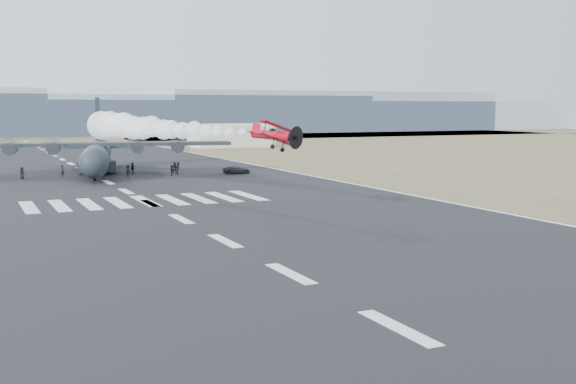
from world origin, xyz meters
TOP-DOWN VIEW (x-y plane):
  - ground at (0.00, 0.00)m, footprint 500.00×500.00m
  - scrub_far at (0.00, 230.00)m, footprint 500.00×80.00m
  - runway_markings at (0.00, 60.00)m, footprint 60.00×260.00m
  - ridge_seg_d at (0.00, 260.00)m, footprint 150.00×50.00m
  - ridge_seg_e at (65.00, 260.00)m, footprint 150.00×50.00m
  - ridge_seg_f at (130.00, 260.00)m, footprint 150.00×50.00m
  - ridge_seg_g at (195.00, 260.00)m, footprint 150.00×50.00m
  - hangar_right at (46.00, 150.00)m, footprint 20.50×12.50m
  - aerobatic_biplane at (8.10, 33.03)m, footprint 5.76×5.45m
  - smoke_trail at (0.75, 61.35)m, footprint 10.72×35.09m
  - transport_aircraft at (1.11, 86.63)m, footprint 40.87×33.46m
  - support_vehicle at (20.51, 76.75)m, footprint 4.39×2.37m
  - crew_a at (-4.59, 82.61)m, footprint 0.70×0.78m
  - crew_b at (11.74, 80.56)m, footprint 1.04×0.89m
  - crew_c at (4.24, 78.74)m, footprint 1.16×1.25m
  - crew_d at (5.73, 82.66)m, footprint 1.06×1.20m
  - crew_e at (-10.29, 81.69)m, footprint 0.99×0.90m
  - crew_f at (10.55, 77.71)m, footprint 0.56×1.56m
  - crew_g at (1.69, 83.40)m, footprint 0.86×0.89m
  - crew_h at (12.12, 79.75)m, footprint 0.64×0.94m

SIDE VIEW (x-z plane):
  - ground at x=0.00m, z-range 0.00..0.00m
  - scrub_far at x=0.00m, z-range 0.00..0.00m
  - runway_markings at x=0.00m, z-range 0.00..0.01m
  - support_vehicle at x=20.51m, z-range 0.00..1.17m
  - crew_f at x=10.55m, z-range 0.00..1.66m
  - crew_e at x=-10.29m, z-range 0.00..1.73m
  - crew_a at x=-4.59m, z-range 0.00..1.77m
  - crew_h at x=12.12m, z-range 0.00..1.81m
  - crew_c at x=4.24m, z-range 0.00..1.82m
  - crew_b at x=11.74m, z-range 0.00..1.82m
  - crew_d at x=5.73m, z-range 0.00..1.84m
  - crew_g at x=1.69m, z-range 0.00..1.89m
  - hangar_right at x=46.00m, z-range 0.06..5.96m
  - transport_aircraft at x=1.11m, z-range -2.87..8.97m
  - ridge_seg_d at x=0.00m, z-range 0.00..13.00m
  - ridge_seg_g at x=195.00m, z-range 0.00..13.00m
  - ridge_seg_e at x=65.00m, z-range 0.00..15.00m
  - aerobatic_biplane at x=8.10m, z-range 6.21..9.12m
  - smoke_trail at x=0.75m, z-range 6.09..9.78m
  - ridge_seg_f at x=130.00m, z-range 0.00..17.00m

